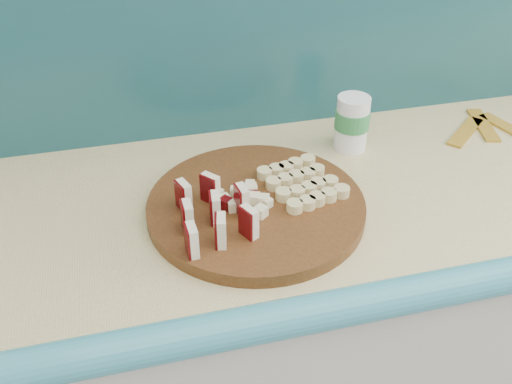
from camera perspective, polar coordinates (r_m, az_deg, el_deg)
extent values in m
cube|color=silver|center=(1.59, 19.60, -11.68)|extent=(2.20, 0.60, 0.88)
cube|color=#E1D584|center=(1.31, 23.48, 2.17)|extent=(2.20, 0.60, 0.03)
cube|color=teal|center=(1.42, 19.48, 17.55)|extent=(2.20, 0.02, 0.50)
cylinder|color=#42230E|center=(1.05, 0.00, -1.45)|extent=(0.48, 0.48, 0.02)
cube|color=#FBECC9|center=(0.91, -6.35, -4.81)|extent=(0.02, 0.04, 0.05)
cube|color=#490507|center=(0.91, -6.87, -4.97)|extent=(0.01, 0.03, 0.05)
cube|color=#FBECC9|center=(0.96, -6.78, -2.47)|extent=(0.02, 0.04, 0.05)
cube|color=#490507|center=(0.96, -7.27, -2.62)|extent=(0.01, 0.03, 0.05)
cube|color=#FBECC9|center=(1.01, -7.16, -0.35)|extent=(0.02, 0.04, 0.05)
cube|color=#490507|center=(1.01, -7.63, -0.49)|extent=(0.01, 0.03, 0.05)
cube|color=#FBECC9|center=(0.93, -3.45, -3.89)|extent=(0.02, 0.04, 0.05)
cube|color=#490507|center=(0.93, -3.95, -4.05)|extent=(0.01, 0.03, 0.05)
cube|color=#FBECC9|center=(0.98, -4.02, -1.63)|extent=(0.02, 0.04, 0.05)
cube|color=#490507|center=(0.97, -4.50, -1.77)|extent=(0.01, 0.03, 0.05)
cube|color=#FBECC9|center=(1.03, -4.54, 0.42)|extent=(0.02, 0.04, 0.05)
cube|color=#490507|center=(1.02, -4.99, 0.28)|extent=(0.01, 0.03, 0.05)
cube|color=#FBECC9|center=(0.95, -0.65, -2.99)|extent=(0.02, 0.04, 0.05)
cube|color=#490507|center=(0.94, -1.14, -3.15)|extent=(0.01, 0.03, 0.05)
cube|color=#FBECC9|center=(0.99, -1.35, -0.81)|extent=(0.02, 0.04, 0.05)
cube|color=#490507|center=(0.99, -1.82, -0.95)|extent=(0.01, 0.03, 0.05)
cube|color=#F0E6C0|center=(1.03, -0.77, -0.69)|extent=(0.02, 0.02, 0.02)
cube|color=#F0E6C0|center=(1.03, -0.64, -0.39)|extent=(0.02, 0.02, 0.02)
cube|color=#490507|center=(1.04, -0.92, -0.05)|extent=(0.02, 0.02, 0.02)
cube|color=#F0E6C0|center=(1.03, -1.32, -0.49)|extent=(0.02, 0.02, 0.02)
cube|color=#F0E6C0|center=(1.03, -1.83, -0.37)|extent=(0.02, 0.02, 0.02)
cube|color=#F0E6C0|center=(1.03, -2.50, -0.47)|extent=(0.02, 0.02, 0.02)
cube|color=#F0E6C0|center=(1.02, -1.87, -0.83)|extent=(0.02, 0.02, 0.02)
cube|color=#F0E6C0|center=(1.02, -2.20, -1.13)|extent=(0.02, 0.02, 0.02)
cube|color=#490507|center=(1.01, -2.16, -1.57)|extent=(0.02, 0.02, 0.02)
cube|color=#F0E6C0|center=(1.01, -1.35, -1.29)|extent=(0.02, 0.02, 0.02)
cube|color=#F0E6C0|center=(1.01, -0.89, -1.54)|extent=(0.02, 0.02, 0.02)
cube|color=#F0E6C0|center=(1.02, -0.89, -1.03)|extent=(0.02, 0.02, 0.02)
cube|color=#F0E6C0|center=(1.02, -0.36, -1.04)|extent=(0.02, 0.02, 0.02)
cube|color=#F0E6C0|center=(1.02, 0.16, -0.79)|extent=(0.02, 0.02, 0.02)
cylinder|color=#E0CC88|center=(1.01, 4.08, -1.49)|extent=(0.03, 0.03, 0.02)
cylinder|color=#E0CC88|center=(1.02, 5.23, -1.11)|extent=(0.03, 0.03, 0.02)
cylinder|color=#E0CC88|center=(1.03, 6.36, -0.74)|extent=(0.03, 0.03, 0.02)
cylinder|color=#E0CC88|center=(1.04, 7.46, -0.38)|extent=(0.03, 0.03, 0.02)
cylinder|color=#E0CC88|center=(1.06, 8.53, -0.03)|extent=(0.03, 0.03, 0.02)
cylinder|color=#E0CC88|center=(1.04, 2.95, -0.32)|extent=(0.03, 0.03, 0.02)
cylinder|color=#E0CC88|center=(1.05, 4.08, 0.03)|extent=(0.03, 0.03, 0.02)
cylinder|color=#E0CC88|center=(1.06, 5.19, 0.38)|extent=(0.03, 0.03, 0.02)
cylinder|color=#E0CC88|center=(1.07, 6.27, 0.72)|extent=(0.03, 0.03, 0.02)
cylinder|color=#E0CC88|center=(1.08, 7.34, 1.05)|extent=(0.03, 0.03, 0.02)
cylinder|color=#E0CC88|center=(1.07, 1.88, 0.79)|extent=(0.03, 0.03, 0.02)
cylinder|color=#E0CC88|center=(1.08, 2.99, 1.12)|extent=(0.03, 0.03, 0.02)
cylinder|color=#E0CC88|center=(1.09, 4.08, 1.45)|extent=(0.03, 0.03, 0.02)
cylinder|color=#E0CC88|center=(1.10, 5.15, 1.77)|extent=(0.03, 0.03, 0.02)
cylinder|color=#E0CC88|center=(1.11, 6.20, 2.09)|extent=(0.03, 0.03, 0.02)
cylinder|color=#E0CC88|center=(1.10, 0.86, 1.84)|extent=(0.03, 0.03, 0.02)
cylinder|color=#E0CC88|center=(1.11, 1.95, 2.15)|extent=(0.03, 0.03, 0.02)
cylinder|color=#E0CC88|center=(1.12, 3.02, 2.47)|extent=(0.03, 0.03, 0.02)
cylinder|color=#E0CC88|center=(1.13, 4.08, 2.77)|extent=(0.03, 0.03, 0.02)
cylinder|color=#E0CC88|center=(1.14, 5.11, 3.07)|extent=(0.03, 0.03, 0.02)
cylinder|color=white|center=(1.23, 9.55, 6.80)|extent=(0.07, 0.07, 0.12)
cylinder|color=#328B49|center=(1.23, 9.60, 7.21)|extent=(0.07, 0.07, 0.04)
cube|color=gold|center=(1.38, 20.20, 5.67)|extent=(0.14, 0.12, 0.01)
cube|color=gold|center=(1.43, 21.76, 6.25)|extent=(0.07, 0.16, 0.01)
cube|color=gold|center=(1.44, 23.94, 5.85)|extent=(0.07, 0.16, 0.01)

